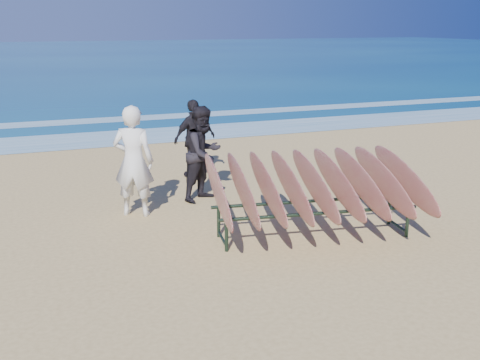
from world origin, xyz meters
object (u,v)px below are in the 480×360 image
Objects in this scene: surfboard_rack at (314,185)px; person_dark_a at (204,153)px; person_dark_b at (195,139)px; person_white at (134,161)px.

surfboard_rack is 1.92× the size of person_dark_a.
person_dark_a is at bearing 64.74° from person_dark_b.
person_white is (-2.41, 2.18, 0.12)m from surfboard_rack.
surfboard_rack is at bearing -101.47° from person_dark_a.
person_dark_b is (1.82, 2.22, -0.12)m from person_white.
person_white is at bearing 37.23° from person_dark_b.
surfboard_rack is at bearing 84.21° from person_dark_b.
person_dark_b is at bearing -101.69° from person_white.
person_dark_a is (1.45, 0.46, -0.07)m from person_white.
person_dark_b is (0.37, 1.76, -0.05)m from person_dark_a.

